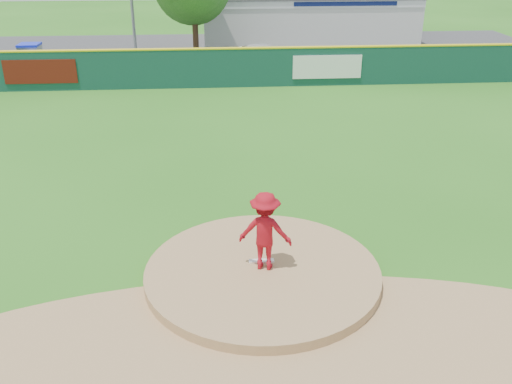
{
  "coord_description": "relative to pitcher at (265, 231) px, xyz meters",
  "views": [
    {
      "loc": [
        -1.02,
        -11.3,
        7.42
      ],
      "look_at": [
        0.0,
        2.0,
        1.3
      ],
      "focal_mm": 40.0,
      "sensor_mm": 36.0,
      "label": 1
    }
  ],
  "objects": [
    {
      "name": "pitcher",
      "position": [
        0.0,
        0.0,
        0.0
      ],
      "size": [
        1.36,
        0.98,
        1.9
      ],
      "primitive_type": "imported",
      "rotation": [
        0.0,
        0.0,
        2.9
      ],
      "color": "#9F0D1A",
      "rests_on": "pitchers_mound"
    },
    {
      "name": "pitching_rubber",
      "position": [
        -0.06,
        0.23,
        -0.93
      ],
      "size": [
        0.6,
        0.15,
        0.04
      ],
      "primitive_type": "cube",
      "color": "white",
      "rests_on": "pitchers_mound"
    },
    {
      "name": "playground_slide",
      "position": [
        -11.16,
        21.42,
        -0.31
      ],
      "size": [
        1.14,
        3.2,
        1.76
      ],
      "color": "#1929D6",
      "rests_on": "ground"
    },
    {
      "name": "fence_banners",
      "position": [
        -2.42,
        17.85,
        -0.2
      ],
      "size": [
        18.18,
        0.04,
        1.2
      ],
      "color": "#5B160D",
      "rests_on": "ground"
    },
    {
      "name": "pitchers_mound",
      "position": [
        -0.06,
        -0.07,
        -1.2
      ],
      "size": [
        5.5,
        5.5,
        0.5
      ],
      "primitive_type": "cylinder",
      "color": "#9E774C",
      "rests_on": "ground"
    },
    {
      "name": "van",
      "position": [
        2.12,
        22.31,
        -0.48
      ],
      "size": [
        5.37,
        3.26,
        1.39
      ],
      "primitive_type": "imported",
      "rotation": [
        0.0,
        0.0,
        1.77
      ],
      "color": "silver",
      "rests_on": "parking_lot"
    },
    {
      "name": "parking_lot",
      "position": [
        -0.06,
        26.93,
        -1.19
      ],
      "size": [
        44.0,
        16.0,
        0.02
      ],
      "primitive_type": "cube",
      "color": "#38383A",
      "rests_on": "ground"
    },
    {
      "name": "pool_building_grp",
      "position": [
        5.94,
        31.93,
        0.46
      ],
      "size": [
        15.2,
        8.2,
        3.31
      ],
      "color": "silver",
      "rests_on": "ground"
    },
    {
      "name": "outfield_fence",
      "position": [
        -0.06,
        17.93,
        -0.11
      ],
      "size": [
        40.0,
        0.14,
        2.07
      ],
      "color": "#123D33",
      "rests_on": "ground"
    },
    {
      "name": "infield_dirt_arc",
      "position": [
        -0.06,
        -3.07,
        -1.19
      ],
      "size": [
        15.4,
        15.4,
        0.01
      ],
      "primitive_type": "cylinder",
      "color": "#9E774C",
      "rests_on": "ground"
    },
    {
      "name": "ground",
      "position": [
        -0.06,
        -0.07,
        -1.2
      ],
      "size": [
        120.0,
        120.0,
        0.0
      ],
      "primitive_type": "plane",
      "color": "#286B19",
      "rests_on": "ground"
    }
  ]
}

